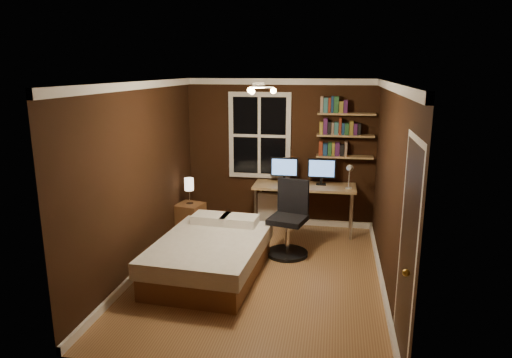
% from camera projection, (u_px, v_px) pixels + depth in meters
% --- Properties ---
extents(floor, '(4.20, 4.20, 0.00)m').
position_uv_depth(floor, '(260.00, 274.00, 6.06)').
color(floor, brown).
rests_on(floor, ground).
extents(wall_back, '(3.20, 0.04, 2.50)m').
position_uv_depth(wall_back, '(280.00, 153.00, 7.78)').
color(wall_back, black).
rests_on(wall_back, ground).
extents(wall_left, '(0.04, 4.20, 2.50)m').
position_uv_depth(wall_left, '(141.00, 178.00, 6.04)').
color(wall_left, black).
rests_on(wall_left, ground).
extents(wall_right, '(0.04, 4.20, 2.50)m').
position_uv_depth(wall_right, '(390.00, 188.00, 5.50)').
color(wall_right, black).
rests_on(wall_right, ground).
extents(ceiling, '(3.20, 4.20, 0.02)m').
position_uv_depth(ceiling, '(260.00, 82.00, 5.48)').
color(ceiling, white).
rests_on(ceiling, wall_back).
extents(window, '(1.06, 0.06, 1.46)m').
position_uv_depth(window, '(260.00, 136.00, 7.73)').
color(window, white).
rests_on(window, wall_back).
extents(door, '(0.03, 0.82, 2.05)m').
position_uv_depth(door, '(406.00, 256.00, 4.07)').
color(door, black).
rests_on(door, ground).
extents(door_knob, '(0.06, 0.06, 0.06)m').
position_uv_depth(door_knob, '(406.00, 273.00, 3.80)').
color(door_knob, gold).
rests_on(door_knob, door).
extents(ceiling_fixture, '(0.44, 0.44, 0.18)m').
position_uv_depth(ceiling_fixture, '(258.00, 91.00, 5.40)').
color(ceiling_fixture, beige).
rests_on(ceiling_fixture, ceiling).
extents(bookshelf_lower, '(0.92, 0.22, 0.03)m').
position_uv_depth(bookshelf_lower, '(344.00, 157.00, 7.48)').
color(bookshelf_lower, '#A37C4F').
rests_on(bookshelf_lower, wall_back).
extents(books_row_lower, '(0.42, 0.16, 0.23)m').
position_uv_depth(books_row_lower, '(345.00, 149.00, 7.45)').
color(books_row_lower, maroon).
rests_on(books_row_lower, bookshelf_lower).
extents(bookshelf_middle, '(0.92, 0.22, 0.03)m').
position_uv_depth(bookshelf_middle, '(345.00, 135.00, 7.40)').
color(bookshelf_middle, '#A37C4F').
rests_on(bookshelf_middle, wall_back).
extents(books_row_middle, '(0.66, 0.16, 0.23)m').
position_uv_depth(books_row_middle, '(346.00, 127.00, 7.37)').
color(books_row_middle, navy).
rests_on(books_row_middle, bookshelf_middle).
extents(bookshelf_upper, '(0.92, 0.22, 0.03)m').
position_uv_depth(bookshelf_upper, '(346.00, 114.00, 7.32)').
color(bookshelf_upper, '#A37C4F').
rests_on(bookshelf_upper, wall_back).
extents(books_row_upper, '(0.42, 0.16, 0.23)m').
position_uv_depth(books_row_upper, '(347.00, 106.00, 7.29)').
color(books_row_upper, '#26592C').
rests_on(books_row_upper, bookshelf_upper).
extents(bed, '(1.42, 1.89, 0.62)m').
position_uv_depth(bed, '(210.00, 256.00, 5.97)').
color(bed, brown).
rests_on(bed, ground).
extents(nightstand, '(0.48, 0.48, 0.50)m').
position_uv_depth(nightstand, '(190.00, 219.00, 7.52)').
color(nightstand, brown).
rests_on(nightstand, ground).
extents(bedside_lamp, '(0.15, 0.15, 0.44)m').
position_uv_depth(bedside_lamp, '(189.00, 191.00, 7.41)').
color(bedside_lamp, white).
rests_on(bedside_lamp, nightstand).
extents(radiator, '(0.37, 0.13, 0.56)m').
position_uv_depth(radiator, '(269.00, 209.00, 7.94)').
color(radiator, silver).
rests_on(radiator, ground).
extents(desk, '(1.67, 0.63, 0.79)m').
position_uv_depth(desk, '(304.00, 189.00, 7.51)').
color(desk, '#A37C4F').
rests_on(desk, ground).
extents(monitor_left, '(0.46, 0.12, 0.44)m').
position_uv_depth(monitor_left, '(284.00, 170.00, 7.58)').
color(monitor_left, black).
rests_on(monitor_left, desk).
extents(monitor_right, '(0.46, 0.12, 0.44)m').
position_uv_depth(monitor_right, '(322.00, 172.00, 7.48)').
color(monitor_right, black).
rests_on(monitor_right, desk).
extents(desk_lamp, '(0.14, 0.32, 0.44)m').
position_uv_depth(desk_lamp, '(349.00, 176.00, 7.14)').
color(desk_lamp, silver).
rests_on(desk_lamp, desk).
extents(office_chair, '(0.60, 0.60, 1.10)m').
position_uv_depth(office_chair, '(289.00, 226.00, 6.63)').
color(office_chair, black).
rests_on(office_chair, ground).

